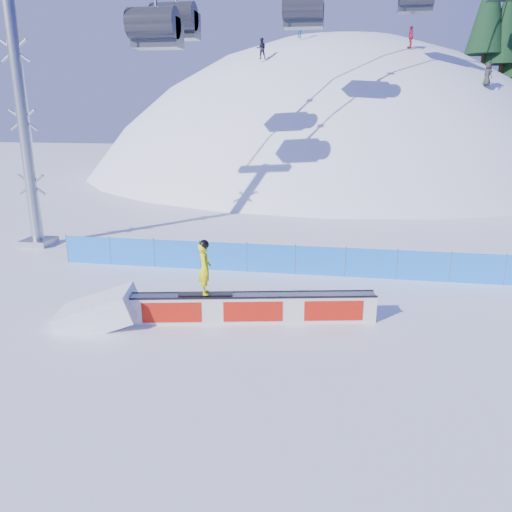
# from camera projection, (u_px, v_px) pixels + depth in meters

# --- Properties ---
(ground) EXTENTS (160.00, 160.00, 0.00)m
(ground) POSITION_uv_depth(u_px,v_px,m) (313.00, 320.00, 15.98)
(ground) COLOR white
(ground) RESTS_ON ground
(snow_hill) EXTENTS (64.00, 64.00, 64.00)m
(snow_hill) POSITION_uv_depth(u_px,v_px,m) (328.00, 318.00, 60.80)
(snow_hill) COLOR white
(snow_hill) RESTS_ON ground
(safety_fence) EXTENTS (22.05, 0.05, 1.30)m
(safety_fence) POSITION_uv_depth(u_px,v_px,m) (320.00, 261.00, 20.07)
(safety_fence) COLOR blue
(safety_fence) RESTS_ON ground
(rail_box) EXTENTS (7.71, 2.03, 0.93)m
(rail_box) POSITION_uv_depth(u_px,v_px,m) (253.00, 308.00, 15.71)
(rail_box) COLOR silver
(rail_box) RESTS_ON ground
(snow_ramp) EXTENTS (2.76, 2.02, 1.56)m
(snow_ramp) POSITION_uv_depth(u_px,v_px,m) (99.00, 323.00, 15.71)
(snow_ramp) COLOR white
(snow_ramp) RESTS_ON ground
(snowboarder) EXTENTS (1.71, 0.69, 1.76)m
(snowboarder) POSITION_uv_depth(u_px,v_px,m) (205.00, 268.00, 15.29)
(snowboarder) COLOR black
(snowboarder) RESTS_ON rail_box
(distant_skiers) EXTENTS (18.41, 6.66, 6.00)m
(distant_skiers) POSITION_uv_depth(u_px,v_px,m) (349.00, 44.00, 41.22)
(distant_skiers) COLOR black
(distant_skiers) RESTS_ON ground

